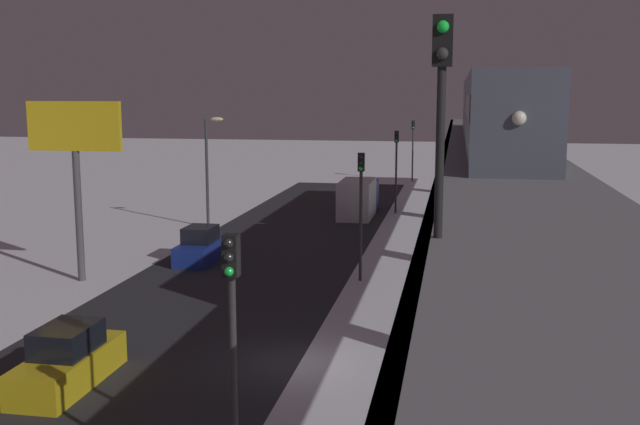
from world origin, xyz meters
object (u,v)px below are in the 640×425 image
sedan_yellow (68,361)px  traffic_light_distant (413,141)px  sedan_blue (201,247)px  box_truck (358,198)px  traffic_light_mid (361,198)px  traffic_light_far (396,159)px  traffic_light_near (233,336)px  subway_train (492,108)px  rail_signal (441,88)px  commercial_billboard (75,144)px

sedan_yellow → traffic_light_distant: 58.90m
sedan_blue → box_truck: (-6.60, -17.22, 0.55)m
sedan_yellow → traffic_light_mid: traffic_light_mid is taller
traffic_light_mid → traffic_light_far: same height
traffic_light_near → traffic_light_far: bearing=-90.0°
sedan_yellow → traffic_light_mid: (-7.50, -15.16, 3.40)m
sedan_blue → traffic_light_distant: (-9.30, -40.47, 3.40)m
subway_train → sedan_yellow: (13.92, 20.80, -7.66)m
rail_signal → traffic_light_far: rail_signal is taller
traffic_light_distant → sedan_blue: bearing=77.1°
box_truck → traffic_light_mid: bearing=97.7°
sedan_yellow → traffic_light_far: (-7.50, -36.74, 3.40)m
rail_signal → sedan_yellow: size_ratio=0.84×
subway_train → traffic_light_far: (6.42, -15.94, -4.26)m
subway_train → sedan_yellow: size_ratio=7.75×
box_truck → commercial_billboard: (11.02, 22.42, 5.48)m
subway_train → traffic_light_near: size_ratio=5.76×
rail_signal → commercial_billboard: size_ratio=0.45×
subway_train → traffic_light_far: bearing=-68.1°
box_truck → rail_signal: bearing=99.3°
box_truck → traffic_light_mid: traffic_light_mid is taller
traffic_light_distant → traffic_light_far: bearing=90.0°
sedan_blue → commercial_billboard: bearing=49.6°
subway_train → sedan_blue: bearing=10.6°
sedan_blue → subway_train: bearing=-169.4°
rail_signal → traffic_light_near: rail_signal is taller
traffic_light_distant → commercial_billboard: (13.72, 45.67, 2.63)m
subway_train → traffic_light_far: size_ratio=5.76×
subway_train → sedan_blue: subway_train is taller
traffic_light_far → traffic_light_distant: size_ratio=1.00×
traffic_light_near → traffic_light_distant: 64.74m
traffic_light_mid → commercial_billboard: (13.72, 2.51, 2.63)m
box_truck → traffic_light_near: traffic_light_near is taller
traffic_light_near → sedan_yellow: bearing=-40.6°
box_truck → traffic_light_far: 4.27m
sedan_yellow → traffic_light_mid: size_ratio=0.74×
subway_train → traffic_light_near: (6.42, 27.22, -4.26)m
traffic_light_mid → traffic_light_far: size_ratio=1.00×
subway_train → rail_signal: bearing=85.7°
sedan_blue → traffic_light_far: bearing=-116.2°
subway_train → traffic_light_distant: (6.42, -37.52, -4.26)m
sedan_yellow → box_truck: box_truck is taller
sedan_yellow → traffic_light_far: 37.65m
rail_signal → traffic_light_far: bearing=-84.5°
traffic_light_distant → commercial_billboard: bearing=73.3°
sedan_yellow → traffic_light_mid: bearing=-116.3°
sedan_blue → traffic_light_mid: size_ratio=0.67×
box_truck → traffic_light_mid: size_ratio=1.16×
sedan_yellow → box_truck: bearing=-97.8°
traffic_light_distant → traffic_light_mid: bearing=90.0°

